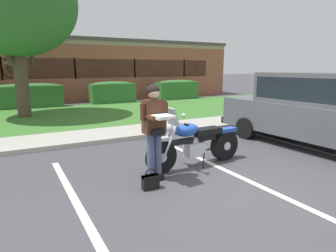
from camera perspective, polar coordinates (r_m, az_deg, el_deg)
The scene contains 16 objects.
ground_plane at distance 5.31m, azimuth 11.73°, elevation -10.46°, with size 140.00×140.00×0.00m, color #424247.
curb_strip at distance 8.18m, azimuth -4.23°, elevation -1.93°, with size 60.00×0.20×0.12m, color #ADA89E.
concrete_walk at distance 8.95m, azimuth -6.44°, elevation -0.92°, with size 60.00×1.50×0.08m, color #ADA89E.
grass_lawn at distance 12.65m, azimuth -13.12°, elevation 2.50°, with size 60.00×6.41×0.06m, color #3D752D.
stall_stripe_0 at distance 4.46m, azimuth -17.62°, elevation -15.21°, with size 0.12×4.40×0.01m, color silver.
stall_stripe_1 at distance 5.62m, azimuth 12.62°, elevation -9.20°, with size 0.12×4.40×0.01m, color silver.
stall_stripe_2 at distance 7.72m, azimuth 28.97°, elevation -4.66°, with size 0.12×4.40×0.01m, color silver.
motorcycle at distance 5.81m, azimuth 6.12°, elevation -3.26°, with size 2.24×0.82×1.26m.
rider_person at distance 4.90m, azimuth -2.72°, elevation 0.23°, with size 0.54×0.60×1.70m.
handbag at distance 4.77m, azimuth -3.55°, elevation -10.96°, with size 0.28×0.13×0.36m.
parked_suv_adjacent at distance 8.06m, azimuth 28.00°, elevation 3.01°, with size 2.26×4.95×1.86m.
shade_tree at distance 12.75m, azimuth -28.73°, elevation 20.89°, with size 4.61×4.61×6.30m.
hedge_center_left at distance 15.53m, azimuth -26.06°, elevation 5.58°, with size 3.03×0.90×1.24m.
hedge_center_right at distance 16.23m, azimuth -11.13°, elevation 6.76°, with size 2.43×0.90×1.24m.
hedge_right at distance 17.90m, azimuth 1.84°, elevation 7.40°, with size 2.67×0.90×1.24m.
brick_building at distance 22.51m, azimuth -20.72°, elevation 10.64°, with size 21.49×10.97×3.73m.
Camera 1 is at (-3.21, -3.74, 1.98)m, focal length 30.22 mm.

